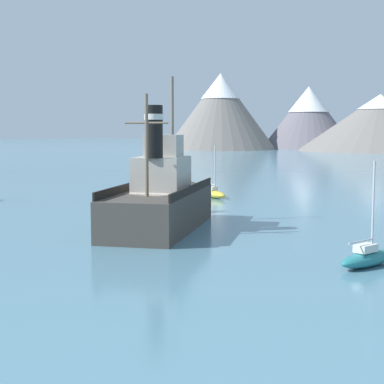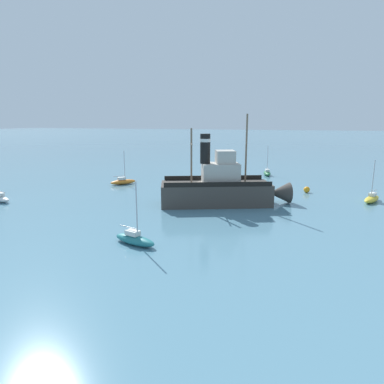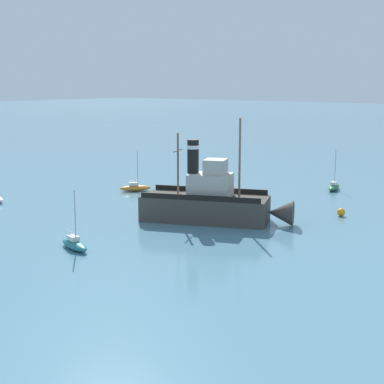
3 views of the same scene
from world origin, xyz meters
TOP-DOWN VIEW (x-y plane):
  - ground_plane at (0.00, 0.00)m, footprint 600.00×600.00m
  - old_tugboat at (-0.51, 1.48)m, footprint 8.60×14.61m
  - sailboat_green at (-23.00, 4.00)m, footprint 3.95×1.91m
  - sailboat_orange at (-7.64, -15.03)m, footprint 3.59×3.32m
  - sailboat_teal at (13.93, -1.65)m, footprint 2.11×3.96m
  - sailboat_yellow at (-7.01, 17.67)m, footprint 3.91×2.58m
  - mooring_buoy at (-10.06, 10.54)m, footprint 0.80×0.80m

SIDE VIEW (x-z plane):
  - ground_plane at x=0.00m, z-range 0.00..0.00m
  - mooring_buoy at x=-10.06m, z-range 0.00..0.80m
  - sailboat_green at x=-23.00m, z-range -2.02..2.88m
  - sailboat_orange at x=-7.64m, z-range -2.02..2.88m
  - sailboat_teal at x=13.93m, z-range -2.02..2.88m
  - sailboat_yellow at x=-7.01m, z-range -2.02..2.88m
  - old_tugboat at x=-0.51m, z-range -3.12..6.78m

